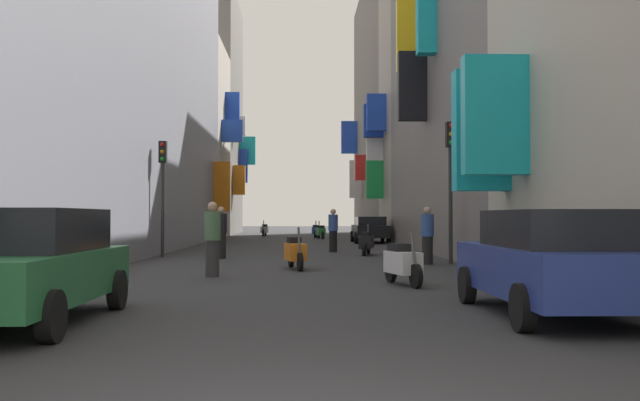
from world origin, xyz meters
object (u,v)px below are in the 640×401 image
Objects in this scene: scooter_silver at (264,230)px; scooter_green at (321,232)px; scooter_black at (366,242)px; pedestrian_near_right at (221,232)px; parked_car_blue at (553,261)px; pedestrian_mid_street at (333,230)px; traffic_light_far_corner at (450,167)px; scooter_white at (403,263)px; pedestrian_near_left at (427,236)px; pedestrian_crossing at (212,239)px; scooter_blue at (315,231)px; traffic_light_near_corner at (163,178)px; parked_car_green at (22,264)px; scooter_orange at (295,252)px; parked_car_black at (370,229)px.

scooter_green is (3.84, -6.43, -0.00)m from scooter_silver.
pedestrian_near_right is at bearing -159.06° from scooter_black.
pedestrian_mid_street is at bearing 96.94° from parked_car_blue.
scooter_silver is 31.21m from traffic_light_far_corner.
pedestrian_mid_street is (3.98, 4.31, -0.01)m from pedestrian_near_right.
scooter_white is at bearing -63.61° from pedestrian_near_right.
scooter_white is 6.60m from pedestrian_near_left.
traffic_light_far_corner is (7.14, -3.08, 2.01)m from pedestrian_near_right.
traffic_light_far_corner is at bearing 33.56° from pedestrian_crossing.
scooter_blue is at bearing 81.13° from pedestrian_near_right.
pedestrian_near_left is at bearing -78.30° from scooter_silver.
pedestrian_crossing is 0.44× the size of traffic_light_near_corner.
parked_car_green is 2.40× the size of scooter_silver.
scooter_silver is 34.65m from pedestrian_crossing.
pedestrian_crossing is at bearing -144.19° from pedestrian_near_left.
scooter_green is (1.42, 25.83, -0.00)m from scooter_orange.
scooter_orange is at bearing -93.16° from scooter_green.
traffic_light_near_corner is at bearing 157.71° from traffic_light_far_corner.
parked_car_green reaches higher than parked_car_black.
scooter_black is 1.14× the size of pedestrian_mid_street.
scooter_black is at bearing 112.21° from traffic_light_far_corner.
scooter_black is at bearing -86.32° from scooter_blue.
scooter_orange is at bearing 51.13° from pedestrian_crossing.
scooter_green is (-1.13, 18.87, -0.00)m from scooter_black.
parked_car_black is 0.98× the size of parked_car_green.
scooter_white is 0.93× the size of scooter_orange.
parked_car_blue is 1.09× the size of traffic_light_near_corner.
scooter_white is at bearing -93.98° from parked_car_black.
scooter_green is 1.04× the size of pedestrian_near_left.
scooter_orange is at bearing -98.83° from pedestrian_mid_street.
scooter_white is at bearing 41.55° from parked_car_green.
pedestrian_mid_street reaches higher than parked_car_blue.
parked_car_black is 19.65m from scooter_orange.
scooter_silver and scooter_black have the same top height.
scooter_orange is 1.11× the size of pedestrian_crossing.
pedestrian_near_right is (-3.95, -20.81, 0.41)m from scooter_green.
pedestrian_near_right is at bearing -100.75° from scooter_green.
pedestrian_crossing reaches higher than scooter_green.
pedestrian_crossing is at bearing 152.23° from scooter_white.
parked_car_green is 2.41× the size of scooter_white.
parked_car_blue is 11.01m from pedestrian_near_left.
scooter_black is (-1.15, 16.17, -0.33)m from parked_car_blue.
parked_car_green is 2.24× the size of scooter_orange.
pedestrian_mid_street reaches higher than scooter_silver.
scooter_white and scooter_silver have the same top height.
scooter_orange is at bearing 111.94° from parked_car_blue.
scooter_silver is 25.78m from scooter_black.
parked_car_blue is 2.26× the size of scooter_orange.
traffic_light_far_corner reaches higher than scooter_white.
parked_car_black is at bearing 74.97° from pedestrian_crossing.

